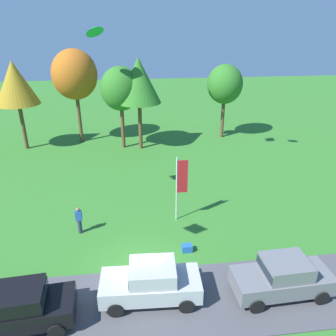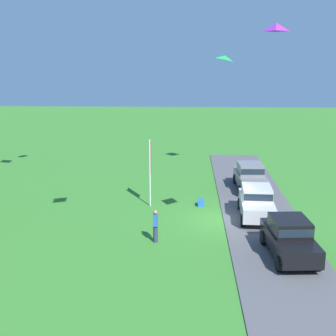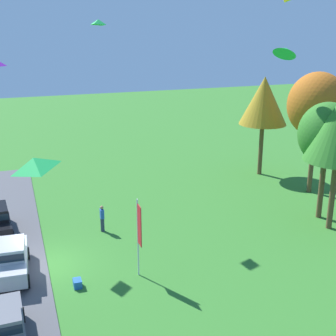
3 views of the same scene
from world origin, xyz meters
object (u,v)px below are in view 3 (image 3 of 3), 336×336
Objects in this scene: person_beside_suv at (102,218)px; cooler_box at (77,283)px; flag_banner at (139,230)px; tree_far_left at (317,105)px; kite_delta_over_trees at (285,51)px; kite_diamond_low_drifter at (34,163)px; car_sedan_far_end at (9,258)px; tree_center_back at (264,101)px; kite_diamond_topmost at (98,22)px; tree_far_right at (327,134)px; car_sedan_mid_row at (1,328)px.

cooler_box is at bearing -22.37° from person_beside_suv.
person_beside_suv is 0.40× the size of flag_banner.
kite_delta_over_trees reaches higher than tree_far_left.
kite_diamond_low_drifter is at bearing -52.35° from tree_far_left.
tree_center_back reaches higher than car_sedan_far_end.
kite_delta_over_trees reaches higher than tree_center_back.
tree_far_left is 16.38× the size of cooler_box.
person_beside_suv is 1.83× the size of kite_diamond_topmost.
tree_far_right is at bearing 93.72° from car_sedan_far_end.
kite_diamond_topmost reaches higher than tree_center_back.
kite_delta_over_trees is 11.80m from kite_diamond_topmost.
tree_center_back is at bearing 126.43° from cooler_box.
cooler_box is (12.93, -17.52, -6.12)m from tree_center_back.
tree_far_left reaches higher than person_beside_suv.
car_sedan_far_end and car_sedan_mid_row have the same top height.
kite_delta_over_trees reaches higher than person_beside_suv.
tree_center_back is at bearing 103.52° from kite_diamond_topmost.
tree_center_back is 9.53m from tree_far_right.
flag_banner is (7.90, -15.76, -4.06)m from tree_far_left.
tree_far_left is 18.09m from flag_banner.
tree_far_right is 5.28× the size of kite_delta_over_trees.
kite_delta_over_trees reaches higher than cooler_box.
tree_far_left is at bearing 112.35° from cooler_box.
kite_diamond_topmost reaches higher than tree_far_left.
tree_center_back is at bearing 128.34° from car_sedan_mid_row.
car_sedan_far_end is at bearing -109.67° from flag_banner.
kite_diamond_low_drifter is 21.10m from kite_delta_over_trees.
kite_delta_over_trees reaches higher than car_sedan_far_end.
tree_far_left reaches higher than tree_center_back.
tree_far_right is (-1.29, 19.83, 4.69)m from car_sedan_far_end.
tree_far_left is 6.20× the size of kite_delta_over_trees.
kite_diamond_low_drifter reaches higher than tree_far_left.
car_sedan_mid_row is 0.49× the size of tree_far_left.
cooler_box is at bearing -91.84° from flag_banner.
kite_diamond_low_drifter reaches higher than flag_banner.
flag_banner is at bearing -75.24° from tree_far_right.
tree_far_left is (-11.51, 22.48, 5.71)m from car_sedan_mid_row.
kite_diamond_topmost is at bearing -96.41° from tree_far_left.
tree_far_right is at bearing 54.18° from kite_delta_over_trees.
kite_diamond_topmost is (-6.09, -13.26, 6.84)m from tree_far_right.
tree_far_left is 26.41m from kite_diamond_low_drifter.
car_sedan_mid_row is 11.38m from person_beside_suv.
kite_delta_over_trees reaches higher than flag_banner.
tree_center_back is 5.35m from tree_far_left.
tree_center_back is 0.91× the size of tree_far_left.
flag_banner is 11.53m from kite_diamond_low_drifter.
tree_far_left is at bearing 117.11° from car_sedan_mid_row.
person_beside_suv is 0.22× the size of tree_far_right.
tree_far_left is 8.38× the size of kite_diamond_low_drifter.
tree_center_back is 22.62m from cooler_box.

